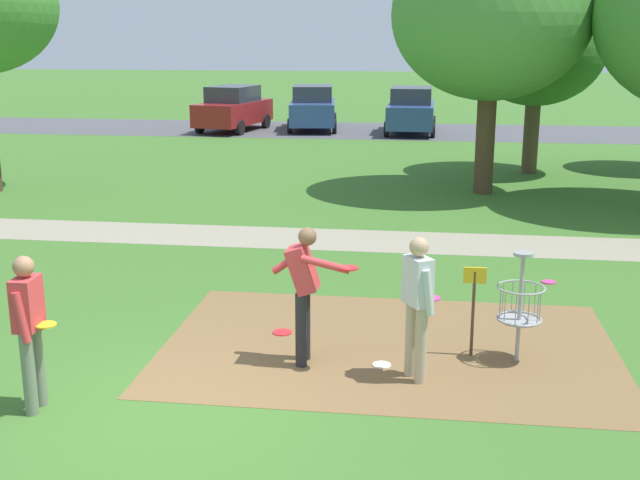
{
  "coord_description": "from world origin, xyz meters",
  "views": [
    {
      "loc": [
        2.59,
        -7.48,
        3.91
      ],
      "look_at": [
        1.09,
        3.62,
        1.0
      ],
      "focal_mm": 44.62,
      "sensor_mm": 36.0,
      "label": 1
    }
  ],
  "objects": [
    {
      "name": "dirt_tee_pad",
      "position": [
        2.19,
        2.12,
        0.0
      ],
      "size": [
        5.78,
        3.86,
        0.01
      ],
      "primitive_type": "cube",
      "color": "brown",
      "rests_on": "ground"
    },
    {
      "name": "parked_car_leftmost",
      "position": [
        -5.41,
        24.95,
        0.92
      ],
      "size": [
        2.62,
        4.48,
        1.84
      ],
      "color": "maroon",
      "rests_on": "ground"
    },
    {
      "name": "parked_car_center_right",
      "position": [
        1.92,
        25.05,
        0.92
      ],
      "size": [
        2.01,
        4.22,
        1.84
      ],
      "color": "#2D4784",
      "rests_on": "ground"
    },
    {
      "name": "player_throwing",
      "position": [
        -1.47,
        -0.14,
        0.97
      ],
      "size": [
        0.41,
        0.47,
        1.71
      ],
      "color": "slate",
      "rests_on": "ground"
    },
    {
      "name": "frisbee_mid_grass",
      "position": [
        0.74,
        2.41,
        0.01
      ],
      "size": [
        0.26,
        0.26,
        0.02
      ],
      "primitive_type": "cylinder",
      "color": "red",
      "rests_on": "ground"
    },
    {
      "name": "gravel_path",
      "position": [
        0.0,
        7.52,
        0.0
      ],
      "size": [
        40.0,
        1.68,
        0.0
      ],
      "primitive_type": "cube",
      "color": "gray",
      "rests_on": "ground"
    },
    {
      "name": "disc_golf_basket",
      "position": [
        3.72,
        1.89,
        0.75
      ],
      "size": [
        0.98,
        0.58,
        1.39
      ],
      "color": "#9E9EA3",
      "rests_on": "ground"
    },
    {
      "name": "parking_lot_strip",
      "position": [
        0.0,
        25.73,
        0.0
      ],
      "size": [
        36.0,
        6.0,
        0.01
      ],
      "primitive_type": "cube",
      "color": "#4C4C51",
      "rests_on": "ground"
    },
    {
      "name": "tree_mid_center",
      "position": [
        4.03,
        12.71,
        4.35
      ],
      "size": [
        4.82,
        4.82,
        6.42
      ],
      "color": "#4C3823",
      "rests_on": "ground"
    },
    {
      "name": "parked_car_center_left",
      "position": [
        -2.19,
        25.7,
        0.92
      ],
      "size": [
        2.34,
        4.38,
        1.84
      ],
      "color": "#2D4784",
      "rests_on": "ground"
    },
    {
      "name": "ground_plane",
      "position": [
        0.0,
        0.0,
        0.0
      ],
      "size": [
        160.0,
        160.0,
        0.0
      ],
      "primitive_type": "plane",
      "color": "#3D6B28"
    },
    {
      "name": "player_foreground_watching",
      "position": [
        2.55,
        1.18,
        0.97
      ],
      "size": [
        0.45,
        0.48,
        1.71
      ],
      "color": "tan",
      "rests_on": "ground"
    },
    {
      "name": "frisbee_by_tee",
      "position": [
        2.14,
        1.5,
        0.01
      ],
      "size": [
        0.23,
        0.23,
        0.02
      ],
      "primitive_type": "cylinder",
      "color": "white",
      "rests_on": "ground"
    },
    {
      "name": "player_waiting_left",
      "position": [
        1.19,
        1.48,
        0.99
      ],
      "size": [
        1.1,
        0.52,
        1.71
      ],
      "color": "#232328",
      "rests_on": "ground"
    },
    {
      "name": "tree_near_left",
      "position": [
        5.55,
        15.95,
        3.55
      ],
      "size": [
        3.85,
        3.85,
        5.2
      ],
      "color": "brown",
      "rests_on": "ground"
    },
    {
      "name": "frisbee_far_left",
      "position": [
        4.63,
        5.21,
        0.01
      ],
      "size": [
        0.23,
        0.23,
        0.02
      ],
      "primitive_type": "cylinder",
      "color": "#E53D99",
      "rests_on": "ground"
    }
  ]
}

